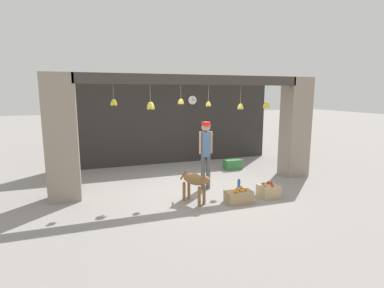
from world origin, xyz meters
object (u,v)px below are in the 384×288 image
Objects in this scene: dog at (195,181)px; shopkeeper at (206,149)px; fruit_crate_oranges at (239,196)px; produce_box_green at (233,164)px; water_bottle at (239,185)px; wall_clock at (192,100)px; fruit_crate_apples at (268,191)px.

dog is 1.17m from shopkeeper.
shopkeeper is 2.91× the size of fruit_crate_oranges.
shopkeeper is 3.14× the size of produce_box_green.
produce_box_green is 2.15m from water_bottle.
wall_clock is at bearing 136.42° from dog.
fruit_crate_apples is 1.50× the size of water_bottle.
dog reaches higher than fruit_crate_oranges.
fruit_crate_oranges is at bearing -114.37° from produce_box_green.
shopkeeper reaches higher than produce_box_green.
shopkeeper is at bearing -135.07° from produce_box_green.
dog is 2.01× the size of fruit_crate_apples.
fruit_crate_oranges reaches higher than produce_box_green.
water_bottle is (0.41, 0.77, -0.01)m from fruit_crate_oranges.
fruit_crate_oranges is at bearing 114.51° from shopkeeper.
shopkeeper is at bearing 138.01° from fruit_crate_apples.
wall_clock is (0.73, 3.08, 1.16)m from shopkeeper.
fruit_crate_oranges is (0.35, -1.16, -0.90)m from shopkeeper.
wall_clock reaches higher than shopkeeper.
fruit_crate_oranges is 1.08× the size of produce_box_green.
water_bottle is at bearing 61.73° from fruit_crate_oranges.
shopkeeper is (0.60, 0.86, 0.53)m from dog.
fruit_crate_apples is 2.69m from produce_box_green.
water_bottle is 0.91× the size of wall_clock.
dog reaches higher than produce_box_green.
fruit_crate_oranges is at bearing -118.27° from water_bottle.
shopkeeper is 3.37m from wall_clock.
shopkeeper is 1.83m from fruit_crate_apples.
water_bottle is (0.76, -0.40, -0.90)m from shopkeeper.
shopkeeper is 5.40× the size of wall_clock.
shopkeeper is at bearing -103.27° from wall_clock.
dog is at bearing -108.56° from wall_clock.
fruit_crate_apples reaches higher than fruit_crate_oranges.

